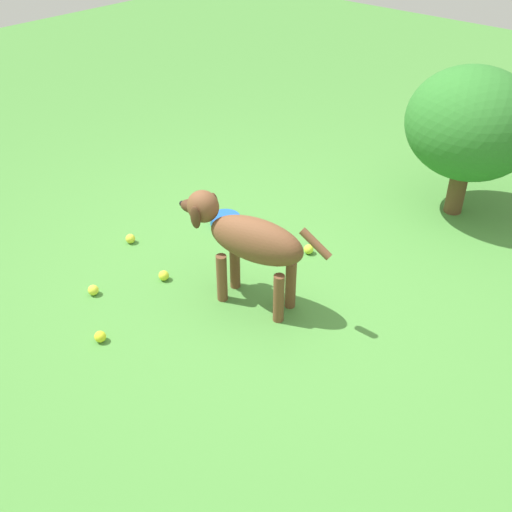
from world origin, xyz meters
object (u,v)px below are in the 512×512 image
at_px(dog, 247,239).
at_px(tennis_ball_0, 309,249).
at_px(tennis_ball_3, 130,239).
at_px(tennis_ball_2, 164,276).
at_px(water_bowl, 225,220).
at_px(tennis_ball_1, 100,337).
at_px(tennis_ball_4, 93,290).

bearing_deg(dog, tennis_ball_0, -99.18).
xyz_separation_m(tennis_ball_0, tennis_ball_3, (-1.01, -0.72, 0.00)).
distance_m(tennis_ball_2, water_bowl, 0.77).
height_order(tennis_ball_0, tennis_ball_3, same).
relative_size(dog, tennis_ball_0, 14.70).
relative_size(tennis_ball_1, water_bowl, 0.30).
distance_m(dog, tennis_ball_4, 1.04).
distance_m(dog, tennis_ball_2, 0.70).
bearing_deg(tennis_ball_3, tennis_ball_0, 35.46).
height_order(tennis_ball_0, water_bowl, tennis_ball_0).
bearing_deg(tennis_ball_3, water_bowl, 62.92).
distance_m(tennis_ball_3, tennis_ball_4, 0.59).
xyz_separation_m(tennis_ball_1, water_bowl, (-0.35, 1.37, -0.00)).
bearing_deg(tennis_ball_4, tennis_ball_1, -31.03).
bearing_deg(tennis_ball_3, tennis_ball_1, -48.28).
bearing_deg(dog, tennis_ball_1, 54.56).
xyz_separation_m(tennis_ball_1, tennis_ball_2, (-0.17, 0.61, 0.00)).
height_order(tennis_ball_1, tennis_ball_2, same).
relative_size(tennis_ball_2, water_bowl, 0.30).
relative_size(dog, water_bowl, 4.41).
relative_size(dog, tennis_ball_2, 14.70).
bearing_deg(water_bowl, tennis_ball_1, -75.68).
xyz_separation_m(tennis_ball_0, tennis_ball_4, (-0.72, -1.24, 0.00)).
bearing_deg(tennis_ball_4, tennis_ball_3, 118.97).
bearing_deg(dog, tennis_ball_4, 27.21).
bearing_deg(tennis_ball_3, tennis_ball_2, -14.78).
relative_size(tennis_ball_2, tennis_ball_3, 1.00).
bearing_deg(tennis_ball_4, tennis_ball_0, 59.80).
relative_size(tennis_ball_0, tennis_ball_4, 1.00).
height_order(dog, tennis_ball_1, dog).
bearing_deg(tennis_ball_2, water_bowl, 103.60).
height_order(tennis_ball_2, water_bowl, tennis_ball_2).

